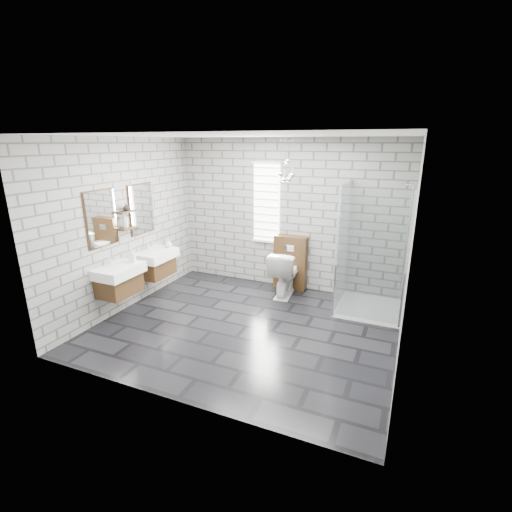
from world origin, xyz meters
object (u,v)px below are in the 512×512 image
Objects in this scene: vanity_right at (154,256)px; cistern_panel at (290,262)px; toilet at (285,273)px; shower_enclosure at (364,282)px; vanity_left at (117,272)px.

vanity_right is 1.57× the size of cistern_panel.
toilet is (2.02, 0.99, -0.35)m from vanity_right.
toilet is at bearing 172.18° from shower_enclosure.
toilet is at bearing 26.18° from vanity_right.
vanity_right reaches higher than cistern_panel.
toilet is (2.02, 1.87, -0.35)m from vanity_left.
vanity_right is 1.93× the size of toilet.
vanity_left is 0.77× the size of shower_enclosure.
cistern_panel is at bearing 33.16° from vanity_right.
vanity_right is 0.77× the size of shower_enclosure.
shower_enclosure reaches higher than vanity_right.
shower_enclosure is (3.41, 1.68, -0.25)m from vanity_left.
cistern_panel is (2.02, 2.20, -0.26)m from vanity_left.
cistern_panel is (2.02, 1.32, -0.26)m from vanity_right.
toilet is at bearing 42.80° from vanity_left.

